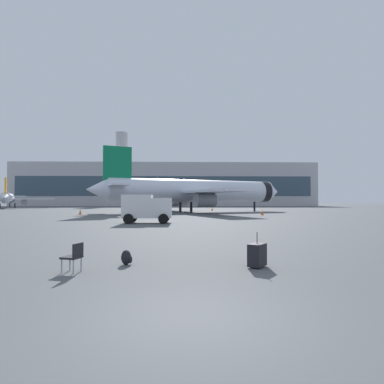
{
  "coord_description": "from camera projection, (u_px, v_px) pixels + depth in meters",
  "views": [
    {
      "loc": [
        -0.16,
        -5.7,
        2.12
      ],
      "look_at": [
        0.87,
        29.78,
        3.0
      ],
      "focal_mm": 30.08,
      "sensor_mm": 36.0,
      "label": 1
    }
  ],
  "objects": [
    {
      "name": "terminal_building",
      "position": [
        165.0,
        185.0,
        121.16
      ],
      "size": [
        109.44,
        16.32,
        27.58
      ],
      "color": "#B2B2B7",
      "rests_on": "ground"
    },
    {
      "name": "cargo_van",
      "position": [
        147.0,
        207.0,
        29.35
      ],
      "size": [
        4.42,
        2.36,
        2.6
      ],
      "color": "white",
      "rests_on": "ground"
    },
    {
      "name": "airplane_taxiing",
      "position": [
        8.0,
        198.0,
        84.87
      ],
      "size": [
        21.91,
        23.83,
        7.41
      ],
      "color": "silver",
      "rests_on": "ground"
    },
    {
      "name": "traveller_backpack",
      "position": [
        127.0,
        258.0,
        10.51
      ],
      "size": [
        0.36,
        0.4,
        0.48
      ],
      "color": "black",
      "rests_on": "ground"
    },
    {
      "name": "safety_cone_near",
      "position": [
        80.0,
        212.0,
        47.08
      ],
      "size": [
        0.44,
        0.44,
        0.81
      ],
      "color": "#F2590C",
      "rests_on": "ground"
    },
    {
      "name": "safety_cone_far",
      "position": [
        262.0,
        212.0,
        45.35
      ],
      "size": [
        0.44,
        0.44,
        0.76
      ],
      "color": "#F2590C",
      "rests_on": "ground"
    },
    {
      "name": "ground_plane",
      "position": [
        192.0,
        320.0,
        5.65
      ],
      "size": [
        400.0,
        400.0,
        0.0
      ],
      "primitive_type": "plane",
      "color": "#515456"
    },
    {
      "name": "gate_chair",
      "position": [
        74.0,
        255.0,
        9.37
      ],
      "size": [
        0.59,
        0.59,
        0.86
      ],
      "color": "black",
      "rests_on": "ground"
    },
    {
      "name": "rolling_suitcase",
      "position": [
        257.0,
        255.0,
        10.11
      ],
      "size": [
        0.7,
        0.75,
        1.1
      ],
      "color": "black",
      "rests_on": "ground"
    },
    {
      "name": "safety_cone_mid",
      "position": [
        212.0,
        209.0,
        63.57
      ],
      "size": [
        0.44,
        0.44,
        0.68
      ],
      "color": "#F2590C",
      "rests_on": "ground"
    },
    {
      "name": "airplane_at_gate",
      "position": [
        195.0,
        191.0,
        55.32
      ],
      "size": [
        34.3,
        31.45,
        10.5
      ],
      "color": "silver",
      "rests_on": "ground"
    },
    {
      "name": "service_truck",
      "position": [
        152.0,
        204.0,
        44.91
      ],
      "size": [
        5.19,
        3.46,
        2.9
      ],
      "color": "gray",
      "rests_on": "ground"
    }
  ]
}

